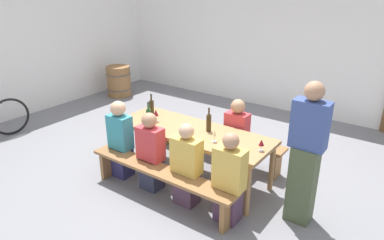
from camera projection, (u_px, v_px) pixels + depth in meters
The scene contains 20 objects.
ground_plane at pixel (192, 176), 5.17m from camera, with size 24.00×24.00×0.00m, color slate.
back_wall at pixel (293, 37), 7.30m from camera, with size 14.00×0.20×3.20m, color white.
side_wall at pixel (11, 39), 7.01m from camera, with size 0.20×7.63×3.20m, color white.
tasting_table at pixel (192, 135), 4.92m from camera, with size 2.31×0.82×0.75m.
bench_near at pixel (160, 175), 4.51m from camera, with size 2.21×0.30×0.45m.
bench_far at pixel (218, 138), 5.57m from camera, with size 2.21×0.30×0.45m.
wine_bottle_0 at pixel (152, 108), 5.35m from camera, with size 0.07×0.07×0.35m.
wine_bottle_1 at pixel (209, 123), 4.81m from camera, with size 0.07×0.07×0.34m.
wine_bottle_2 at pixel (149, 115), 5.10m from camera, with size 0.07×0.07×0.32m.
wine_glass_0 at pixel (232, 142), 4.27m from camera, with size 0.07×0.07×0.16m.
wine_glass_1 at pixel (156, 113), 5.13m from camera, with size 0.08×0.08×0.19m.
wine_glass_2 at pixel (261, 143), 4.26m from camera, with size 0.07×0.07×0.15m.
wine_glass_3 at pixel (214, 134), 4.49m from camera, with size 0.06×0.06×0.17m.
seated_guest_near_0 at pixel (121, 141), 5.01m from camera, with size 0.34×0.24×1.16m.
seated_guest_near_1 at pixel (151, 153), 4.71m from camera, with size 0.37×0.24×1.11m.
seated_guest_near_2 at pixel (187, 167), 4.39m from camera, with size 0.38×0.24×1.11m.
seated_guest_near_3 at pixel (229, 181), 4.04m from camera, with size 0.37×0.24×1.15m.
seated_guest_far_0 at pixel (236, 137), 5.17m from camera, with size 0.34×0.24×1.13m.
standing_host at pixel (306, 157), 3.95m from camera, with size 0.39×0.24×1.73m.
wine_barrel at pixel (119, 81), 8.68m from camera, with size 0.61×0.61×0.74m.
Camera 1 is at (2.63, -3.64, 2.70)m, focal length 32.73 mm.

